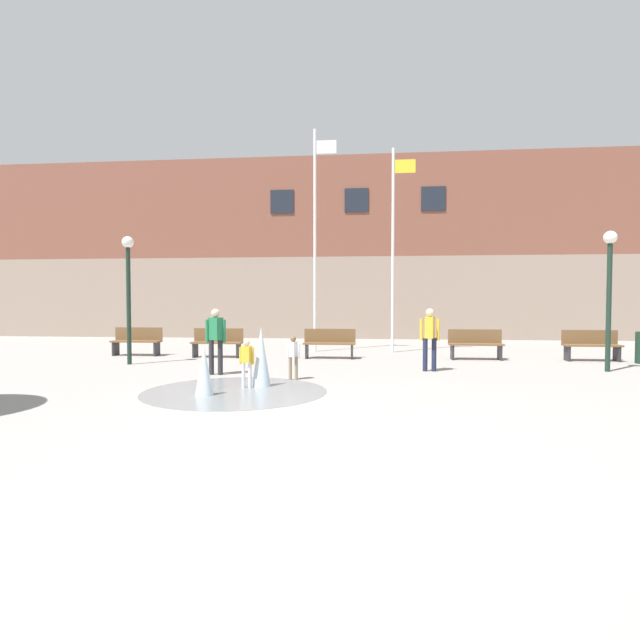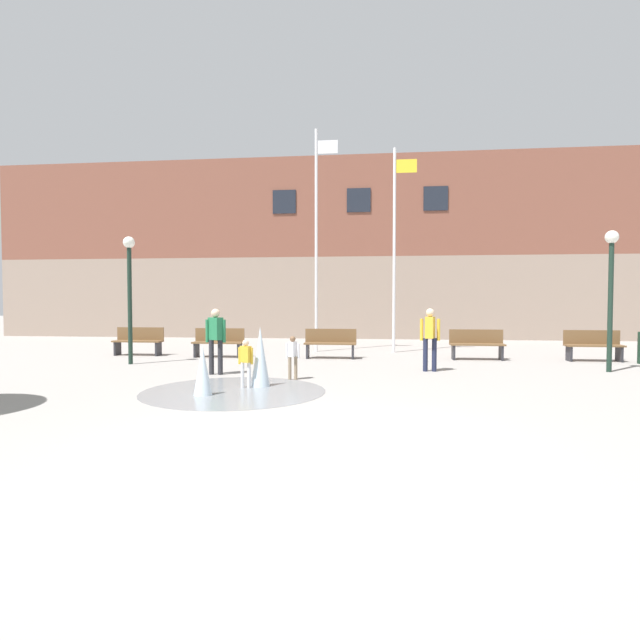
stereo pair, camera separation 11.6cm
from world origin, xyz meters
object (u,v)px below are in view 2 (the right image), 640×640
Objects in this scene: park_bench_far_left at (139,341)px; flagpole_left at (317,234)px; flagpole_right at (395,244)px; lamp_post_left_lane at (129,280)px; park_bench_under_right_flagpole at (477,344)px; park_bench_far_right at (593,345)px; adult_in_red at (216,336)px; park_bench_center at (330,343)px; lamp_post_right_lane at (611,279)px; park_bench_left_of_flagpoles at (219,342)px; adult_watching at (430,334)px; child_running at (246,360)px; child_in_fountain at (293,354)px.

park_bench_far_left is 0.21× the size of flagpole_left.
flagpole_right reaches higher than park_bench_far_left.
park_bench_under_right_flagpole is at bearing 12.35° from lamp_post_left_lane.
park_bench_far_right is 1.01× the size of adult_in_red.
lamp_post_left_lane is at bearing -159.59° from park_bench_center.
lamp_post_left_lane is 12.68m from lamp_post_right_lane.
park_bench_far_right is 0.45× the size of lamp_post_left_lane.
flagpole_right is at bearing 20.73° from park_bench_left_of_flagpoles.
adult_watching is at bearing -151.69° from park_bench_far_right.
lamp_post_left_lane is (-8.22, 0.54, 1.43)m from adult_watching.
lamp_post_left_lane is (-7.52, -4.09, -1.38)m from flagpole_right.
adult_watching is 5.46m from flagpole_right.
lamp_post_left_lane reaches higher than lamp_post_right_lane.
child_running is 1.00× the size of child_in_fountain.
park_bench_under_right_flagpole is 3.34m from park_bench_far_right.
child_running is 5.69m from lamp_post_left_lane.
lamp_post_right_lane reaches higher than park_bench_center.
lamp_post_left_lane is (-13.24, -2.16, 1.88)m from park_bench_far_right.
adult_in_red is (-1.19, 1.71, 0.35)m from child_running.
lamp_post_right_lane is (10.76, -2.12, 1.85)m from park_bench_left_of_flagpoles.
park_bench_left_of_flagpoles is 11.33m from park_bench_far_right.
child_running reaches higher than park_bench_under_right_flagpole.
park_bench_far_right is at bearing -12.86° from flagpole_left.
park_bench_far_right is 10.60m from child_running.
park_bench_center is 4.44m from park_bench_under_right_flagpole.
park_bench_under_right_flagpole is 1.00× the size of park_bench_far_right.
park_bench_under_right_flagpole is at bearing 61.65° from adult_in_red.
flagpole_left reaches higher than park_bench_left_of_flagpoles.
child_in_fountain is 0.13× the size of flagpole_left.
lamp_post_left_lane is (-4.81, -4.09, -1.75)m from flagpole_left.
lamp_post_right_lane reaches higher than child_running.
child_running reaches higher than park_bench_left_of_flagpoles.
adult_watching is (3.22, 1.69, 0.35)m from child_in_fountain.
park_bench_left_of_flagpoles is 1.00× the size of park_bench_center.
park_bench_far_right is 6.87m from flagpole_right.
park_bench_far_left is 7.36m from child_in_fountain.
park_bench_left_of_flagpoles is at bearing -178.98° from park_bench_center.
lamp_post_left_lane reaches higher than park_bench_center.
adult_in_red reaches higher than park_bench_far_left.
child_running is 0.62× the size of adult_watching.
adult_watching is 0.23× the size of flagpole_right.
flagpole_left is (2.89, 2.12, 3.63)m from park_bench_left_of_flagpoles.
lamp_post_right_lane reaches higher than park_bench_far_left.
park_bench_center is at bearing -81.44° from child_running.
park_bench_far_left is 9.50m from adult_watching.
park_bench_far_right is (3.34, -0.01, 0.00)m from park_bench_under_right_flagpole.
child_in_fountain is 0.62× the size of adult_watching.
park_bench_center is 0.21× the size of flagpole_left.
flagpole_right is at bearing 45.08° from park_bench_center.
park_bench_far_right is (7.78, 0.13, 0.00)m from park_bench_center.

